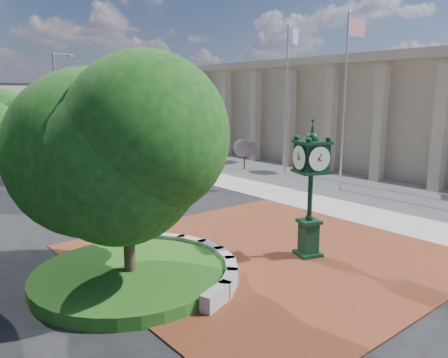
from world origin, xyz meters
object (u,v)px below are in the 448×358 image
(flagpole_a, at_px, (344,102))
(flagpole_b, at_px, (286,98))
(parked_car, at_px, (8,141))
(post_clock, at_px, (311,184))
(street_lamp_near, at_px, (58,99))

(flagpole_a, xyz_separation_m, flagpole_b, (1.90, 6.36, 0.11))
(flagpole_a, bearing_deg, flagpole_b, 73.32)
(parked_car, distance_m, flagpole_a, 38.01)
(post_clock, height_order, flagpole_b, flagpole_b)
(parked_car, bearing_deg, post_clock, -102.30)
(post_clock, relative_size, parked_car, 1.14)
(flagpole_b, relative_size, street_lamp_near, 1.16)
(parked_car, relative_size, street_lamp_near, 0.47)
(post_clock, height_order, flagpole_a, flagpole_a)
(street_lamp_near, bearing_deg, parked_car, 94.65)
(parked_car, bearing_deg, flagpole_b, -80.45)
(flagpole_b, bearing_deg, street_lamp_near, 123.71)
(street_lamp_near, bearing_deg, flagpole_b, -56.29)
(post_clock, xyz_separation_m, parked_car, (0.03, 42.29, -1.97))
(flagpole_b, bearing_deg, post_clock, -134.37)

